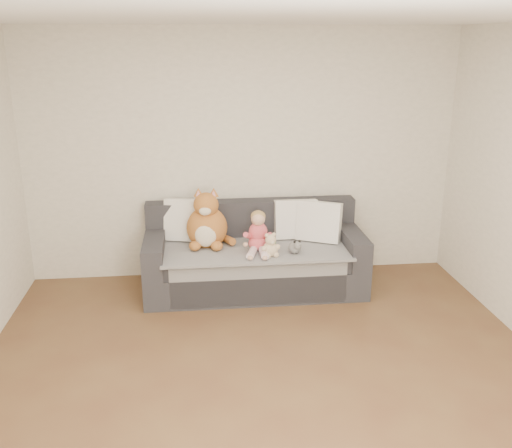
{
  "coord_description": "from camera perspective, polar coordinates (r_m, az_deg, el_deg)",
  "views": [
    {
      "loc": [
        -0.5,
        -3.37,
        2.47
      ],
      "look_at": [
        0.07,
        1.87,
        0.75
      ],
      "focal_mm": 40.0,
      "sensor_mm": 36.0,
      "label": 1
    }
  ],
  "objects": [
    {
      "name": "sippy_cup",
      "position": [
        5.63,
        1.54,
        -2.05
      ],
      "size": [
        0.1,
        0.08,
        0.11
      ],
      "rotation": [
        0.0,
        0.0,
        0.35
      ],
      "color": "purple",
      "rests_on": "sofa"
    },
    {
      "name": "plush_cat",
      "position": [
        5.71,
        -4.92,
        -0.02
      ],
      "size": [
        0.49,
        0.42,
        0.63
      ],
      "rotation": [
        0.0,
        0.0,
        -0.11
      ],
      "color": "#A76F25",
      "rests_on": "sofa"
    },
    {
      "name": "toddler",
      "position": [
        5.57,
        0.2,
        -1.05
      ],
      "size": [
        0.29,
        0.42,
        0.41
      ],
      "rotation": [
        0.0,
        0.0,
        -0.13
      ],
      "color": "#DB4D5E",
      "rests_on": "sofa"
    },
    {
      "name": "teddy_bear",
      "position": [
        5.46,
        1.46,
        -2.31
      ],
      "size": [
        0.19,
        0.15,
        0.24
      ],
      "rotation": [
        0.0,
        0.0,
        0.26
      ],
      "color": "beige",
      "rests_on": "sofa"
    },
    {
      "name": "cushion_right_front",
      "position": [
        5.89,
        6.3,
        0.25
      ],
      "size": [
        0.49,
        0.38,
        0.42
      ],
      "rotation": [
        0.0,
        0.0,
        -0.45
      ],
      "color": "white",
      "rests_on": "sofa"
    },
    {
      "name": "cushion_left",
      "position": [
        5.91,
        -6.85,
        0.41
      ],
      "size": [
        0.51,
        0.32,
        0.44
      ],
      "rotation": [
        0.0,
        0.0,
        -0.25
      ],
      "color": "white",
      "rests_on": "sofa"
    },
    {
      "name": "cushion_right_back",
      "position": [
        5.96,
        4.01,
        0.5
      ],
      "size": [
        0.44,
        0.2,
        0.42
      ],
      "rotation": [
        0.0,
        0.0,
        -0.0
      ],
      "color": "white",
      "rests_on": "sofa"
    },
    {
      "name": "room_shell",
      "position": [
        3.99,
        1.19,
        1.07
      ],
      "size": [
        5.0,
        5.0,
        5.0
      ],
      "color": "brown",
      "rests_on": "ground"
    },
    {
      "name": "sofa",
      "position": [
        5.87,
        -0.2,
        -3.52
      ],
      "size": [
        2.2,
        0.94,
        0.85
      ],
      "color": "#29282E",
      "rests_on": "ground"
    },
    {
      "name": "plush_cow",
      "position": [
        5.56,
        3.93,
        -2.33
      ],
      "size": [
        0.12,
        0.19,
        0.15
      ],
      "rotation": [
        0.0,
        0.0,
        0.19
      ],
      "color": "white",
      "rests_on": "sofa"
    }
  ]
}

